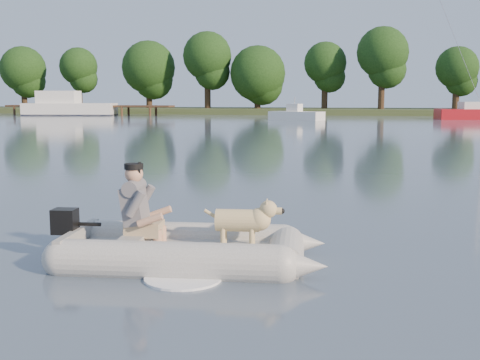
% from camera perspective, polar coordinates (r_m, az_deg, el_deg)
% --- Properties ---
extents(water, '(160.00, 160.00, 0.00)m').
position_cam_1_polar(water, '(6.77, -6.57, -8.73)').
color(water, slate).
rests_on(water, ground).
extents(shore_bank, '(160.00, 12.00, 0.70)m').
position_cam_1_polar(shore_bank, '(68.20, 10.04, 6.39)').
color(shore_bank, '#47512D').
rests_on(shore_bank, water).
extents(dock, '(18.00, 2.00, 1.04)m').
position_cam_1_polar(dock, '(64.58, -14.14, 6.44)').
color(dock, '#4C331E').
rests_on(dock, water).
extents(treeline, '(93.27, 7.35, 9.27)m').
position_cam_1_polar(treeline, '(67.65, 17.83, 10.38)').
color(treeline, '#332316').
rests_on(treeline, shore_bank).
extents(dinghy, '(4.39, 3.14, 1.25)m').
position_cam_1_polar(dinghy, '(7.02, -4.96, -3.69)').
color(dinghy, gray).
rests_on(dinghy, water).
extents(man, '(0.70, 0.62, 0.96)m').
position_cam_1_polar(man, '(7.17, -9.82, -2.13)').
color(man, slate).
rests_on(man, dinghy).
extents(dog, '(0.86, 0.38, 0.56)m').
position_cam_1_polar(dog, '(6.99, -0.20, -4.22)').
color(dog, tan).
rests_on(dog, dinghy).
extents(outboard_motor, '(0.39, 0.29, 0.70)m').
position_cam_1_polar(outboard_motor, '(7.50, -16.21, -5.16)').
color(outboard_motor, black).
rests_on(outboard_motor, dinghy).
extents(cabin_cruiser, '(9.98, 4.90, 2.96)m').
position_cam_1_polar(cabin_cruiser, '(64.19, -15.83, 7.02)').
color(cabin_cruiser, white).
rests_on(cabin_cruiser, water).
extents(motorboat, '(4.96, 3.46, 1.96)m').
position_cam_1_polar(motorboat, '(49.98, 5.37, 6.70)').
color(motorboat, white).
rests_on(motorboat, water).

